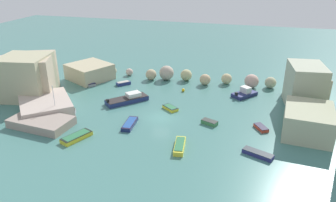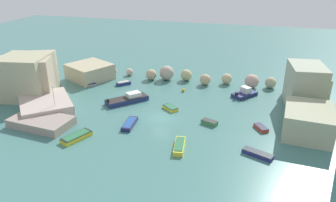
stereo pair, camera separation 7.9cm
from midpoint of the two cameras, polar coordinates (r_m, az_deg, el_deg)
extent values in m
plane|color=#447973|center=(47.38, -1.38, -2.98)|extent=(160.00, 160.00, 0.00)
cube|color=#B19B9E|center=(63.21, -26.77, 3.88)|extent=(11.52, 11.56, 5.23)
cube|color=#AFAA87|center=(58.26, -23.67, 3.89)|extent=(8.42, 8.21, 7.07)
cube|color=#B0AE9A|center=(75.65, -23.02, 5.92)|extent=(4.53, 5.16, 1.44)
cube|color=tan|center=(58.71, -21.83, 4.17)|extent=(7.54, 9.20, 6.77)
cube|color=#BCAA9D|center=(53.02, -20.84, -0.63)|extent=(11.27, 11.42, 1.68)
cube|color=tan|center=(64.54, -13.65, 5.05)|extent=(9.65, 9.49, 2.93)
cube|color=#ADA489|center=(58.31, 23.14, 2.23)|extent=(7.10, 7.51, 3.72)
cube|color=#AAAD8C|center=(46.30, 23.36, -3.27)|extent=(6.67, 8.34, 3.55)
cube|color=#AAB198|center=(54.19, 22.87, 2.44)|extent=(5.70, 7.53, 6.71)
sphere|color=#AEAF8E|center=(66.43, -9.69, 5.26)|extent=(1.51, 1.51, 1.51)
sphere|color=#C4A898|center=(65.37, -6.84, 5.10)|extent=(1.43, 1.43, 1.43)
sphere|color=tan|center=(62.48, -3.04, 4.67)|extent=(2.07, 2.07, 2.07)
sphere|color=#B4A390|center=(62.27, -0.29, 4.98)|extent=(2.76, 2.76, 2.76)
sphere|color=#BCB681|center=(62.06, 3.19, 4.59)|extent=(2.16, 2.16, 2.16)
sphere|color=tan|center=(60.15, 6.51, 3.78)|extent=(2.02, 2.02, 2.02)
sphere|color=#C7B786|center=(61.23, 10.23, 3.87)|extent=(1.95, 1.95, 1.95)
sphere|color=#C6A293|center=(60.08, 14.45, 3.40)|extent=(2.51, 2.51, 2.51)
sphere|color=#ADAF8C|center=(61.06, 17.55, 3.11)|extent=(2.02, 2.02, 2.02)
sphere|color=#C3AC96|center=(60.90, 21.30, 2.36)|extent=(1.68, 1.68, 1.68)
cube|color=gray|center=(48.21, -21.43, -3.45)|extent=(8.75, 5.44, 1.19)
sphere|color=gold|center=(56.84, 2.66, 1.94)|extent=(0.57, 0.57, 0.57)
cube|color=#41834B|center=(45.84, 7.27, -3.77)|extent=(2.46, 1.82, 0.52)
cube|color=#2E322E|center=(45.71, 7.28, -3.44)|extent=(2.41, 1.78, 0.06)
cube|color=navy|center=(56.37, 13.25, 1.15)|extent=(4.40, 4.71, 0.62)
cube|color=silver|center=(56.23, 13.48, 1.96)|extent=(1.99, 1.93, 0.99)
cube|color=black|center=(54.77, 11.90, 1.24)|extent=(0.57, 0.56, 0.50)
cube|color=navy|center=(52.90, -7.26, 0.16)|extent=(6.31, 6.56, 0.70)
cube|color=#2B2726|center=(52.75, -7.28, 0.54)|extent=(6.19, 6.43, 0.06)
cube|color=silver|center=(53.07, -6.15, 1.13)|extent=(2.65, 2.68, 0.73)
cube|color=black|center=(51.55, -10.62, 0.02)|extent=(0.57, 0.56, 0.50)
cube|color=gray|center=(50.67, -19.10, -2.15)|extent=(5.79, 4.23, 0.60)
cube|color=#2E322B|center=(50.54, -19.15, -1.82)|extent=(5.68, 4.14, 0.06)
cylinder|color=silver|center=(49.74, -19.46, 0.35)|extent=(0.10, 0.10, 4.20)
cube|color=#CA3E2A|center=(45.95, 16.01, -4.56)|extent=(2.10, 2.49, 0.43)
cube|color=#1E1C34|center=(45.84, 16.04, -4.29)|extent=(2.06, 2.44, 0.06)
cube|color=navy|center=(39.90, 15.47, -8.98)|extent=(3.75, 2.38, 0.48)
cube|color=#232B32|center=(39.76, 15.51, -8.65)|extent=(3.67, 2.33, 0.06)
cube|color=navy|center=(45.42, -6.78, -4.05)|extent=(1.61, 4.04, 0.46)
cube|color=#271D38|center=(45.30, -6.80, -3.76)|extent=(1.57, 3.96, 0.06)
cube|color=#234C93|center=(45.30, -6.80, -3.75)|extent=(1.37, 3.43, 0.08)
cube|color=yellow|center=(49.93, 0.37, -1.26)|extent=(2.78, 2.57, 0.43)
cube|color=#212638|center=(49.83, 0.37, -1.00)|extent=(2.72, 2.52, 0.06)
cube|color=#2D7047|center=(49.83, 0.37, -0.99)|extent=(2.36, 2.18, 0.08)
cube|color=navy|center=(60.53, -7.90, 3.08)|extent=(2.55, 2.59, 0.53)
cube|color=#ADA89E|center=(60.43, -7.92, 3.35)|extent=(2.17, 2.20, 0.08)
cube|color=gray|center=(62.36, -13.80, 3.20)|extent=(3.95, 3.84, 0.48)
cube|color=#281A2F|center=(62.27, -13.82, 3.43)|extent=(3.87, 3.76, 0.06)
cube|color=#234C93|center=(62.27, -13.82, 3.44)|extent=(3.35, 3.26, 0.08)
cube|color=gold|center=(43.48, -15.84, -6.14)|extent=(3.04, 4.34, 0.52)
cube|color=black|center=(43.34, -15.89, -5.81)|extent=(2.98, 4.25, 0.06)
cube|color=#2D7047|center=(43.33, -15.89, -5.80)|extent=(2.58, 3.69, 0.08)
cube|color=yellow|center=(39.90, 2.00, -7.95)|extent=(1.70, 4.03, 0.59)
cube|color=#2D7047|center=(39.73, 2.01, -7.53)|extent=(1.45, 3.43, 0.08)
camera|label=1|loc=(0.04, -90.04, -0.02)|focal=34.63mm
camera|label=2|loc=(0.04, 89.96, 0.02)|focal=34.63mm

